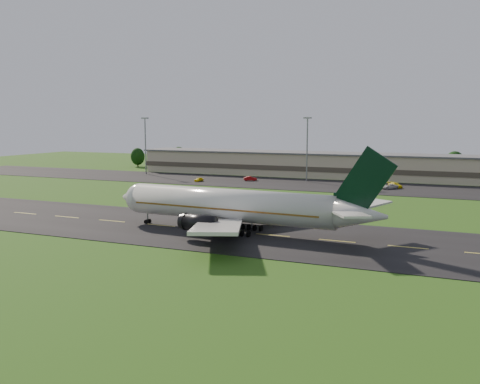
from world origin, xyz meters
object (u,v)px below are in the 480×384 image
at_px(airliner, 234,206).
at_px(service_vehicle_a, 199,179).
at_px(light_mast_west, 145,139).
at_px(terminal, 324,165).
at_px(service_vehicle_b, 250,179).
at_px(light_mast_centre, 307,141).
at_px(service_vehicle_d, 395,185).
at_px(service_vehicle_c, 389,186).

distance_m(airliner, service_vehicle_a, 78.14).
bearing_deg(light_mast_west, terminal, 14.76).
height_order(airliner, light_mast_west, light_mast_west).
relative_size(light_mast_west, service_vehicle_b, 4.83).
relative_size(light_mast_west, light_mast_centre, 1.00).
xyz_separation_m(light_mast_centre, service_vehicle_b, (-17.10, -5.53, -11.94)).
relative_size(service_vehicle_a, service_vehicle_b, 0.88).
relative_size(terminal, light_mast_centre, 7.13).
height_order(terminal, service_vehicle_a, terminal).
bearing_deg(service_vehicle_d, light_mast_west, 134.43).
bearing_deg(service_vehicle_a, service_vehicle_c, 11.15).
relative_size(airliner, service_vehicle_d, 9.88).
distance_m(light_mast_centre, service_vehicle_d, 31.05).
xyz_separation_m(airliner, light_mast_centre, (-9.91, 80.04, 8.08)).
distance_m(airliner, service_vehicle_b, 79.35).
distance_m(light_mast_west, service_vehicle_c, 88.11).
distance_m(light_mast_centre, service_vehicle_b, 21.58).
distance_m(light_mast_west, service_vehicle_d, 89.06).
bearing_deg(service_vehicle_d, service_vehicle_c, -152.66).
relative_size(airliner, service_vehicle_a, 13.88).
relative_size(service_vehicle_c, service_vehicle_d, 0.98).
bearing_deg(light_mast_centre, service_vehicle_a, -156.23).
xyz_separation_m(service_vehicle_c, service_vehicle_d, (1.26, 3.29, 0.05)).
distance_m(service_vehicle_b, service_vehicle_c, 44.06).
bearing_deg(service_vehicle_c, service_vehicle_b, -140.03).
xyz_separation_m(service_vehicle_a, service_vehicle_c, (58.18, 4.62, 0.08)).
height_order(airliner, service_vehicle_c, airliner).
bearing_deg(service_vehicle_b, light_mast_centre, -97.18).
xyz_separation_m(terminal, service_vehicle_d, (26.66, -22.09, -3.14)).
bearing_deg(service_vehicle_a, light_mast_centre, 30.38).
xyz_separation_m(light_mast_west, service_vehicle_d, (88.07, -5.90, -11.88)).
bearing_deg(service_vehicle_a, service_vehicle_d, 14.19).
bearing_deg(service_vehicle_d, service_vehicle_b, 137.80).
bearing_deg(service_vehicle_d, airliner, -145.49).
bearing_deg(service_vehicle_a, service_vehicle_b, 36.74).
distance_m(terminal, service_vehicle_a, 44.55).
height_order(airliner, service_vehicle_a, airliner).
height_order(service_vehicle_c, service_vehicle_d, service_vehicle_d).
relative_size(airliner, light_mast_centre, 2.52).
bearing_deg(light_mast_centre, service_vehicle_d, -11.88).
distance_m(terminal, light_mast_centre, 18.45).
xyz_separation_m(light_mast_centre, service_vehicle_c, (26.81, -9.19, -11.93)).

